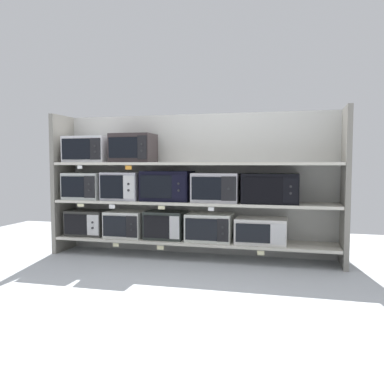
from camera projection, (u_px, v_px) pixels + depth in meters
name	position (u px, v px, depth m)	size (l,w,h in m)	color
ground	(163.00, 285.00, 3.45)	(7.07, 6.00, 0.02)	#B2B7BC
back_panel	(197.00, 184.00, 4.60)	(3.27, 0.04, 1.58)	#B2B2AD
upright_left	(63.00, 184.00, 4.74)	(0.05, 0.45, 1.58)	gray
upright_right	(346.00, 187.00, 3.98)	(0.05, 0.45, 1.58)	gray
shelf_0	(192.00, 241.00, 4.40)	(3.07, 0.45, 0.03)	beige
microwave_0	(88.00, 223.00, 4.69)	(0.45, 0.34, 0.29)	#333330
microwave_1	(126.00, 224.00, 4.57)	(0.42, 0.39, 0.29)	silver
microwave_2	(166.00, 225.00, 4.46)	(0.42, 0.34, 0.30)	#2A312D
microwave_3	(210.00, 227.00, 4.34)	(0.48, 0.38, 0.29)	silver
microwave_4	(261.00, 231.00, 4.20)	(0.52, 0.38, 0.26)	silver
price_tag_0	(116.00, 245.00, 4.38)	(0.07, 0.00, 0.04)	beige
price_tag_1	(160.00, 248.00, 4.25)	(0.08, 0.00, 0.04)	beige
price_tag_2	(261.00, 253.00, 4.00)	(0.07, 0.00, 0.04)	beige
shelf_1	(192.00, 203.00, 4.37)	(3.07, 0.45, 0.03)	beige
microwave_5	(87.00, 186.00, 4.66)	(0.44, 0.43, 0.30)	#B8BDB7
microwave_6	(124.00, 186.00, 4.55)	(0.42, 0.40, 0.31)	#B1B0BB
microwave_7	(167.00, 186.00, 4.42)	(0.53, 0.38, 0.33)	black
microwave_8	(217.00, 187.00, 4.29)	(0.49, 0.40, 0.31)	#B3B0B6
microwave_9	(271.00, 188.00, 4.15)	(0.57, 0.40, 0.30)	black
price_tag_3	(81.00, 205.00, 4.45)	(0.08, 0.00, 0.03)	beige
price_tag_4	(112.00, 207.00, 4.36)	(0.07, 0.00, 0.04)	white
price_tag_5	(161.00, 208.00, 4.22)	(0.07, 0.00, 0.04)	beige
price_tag_6	(211.00, 209.00, 4.09)	(0.06, 0.00, 0.04)	white
shelf_2	(192.00, 164.00, 4.34)	(3.07, 0.45, 0.03)	beige
microwave_10	(89.00, 150.00, 4.62)	(0.50, 0.38, 0.29)	silver
microwave_11	(133.00, 148.00, 4.49)	(0.46, 0.36, 0.32)	#322A2B
price_tag_7	(80.00, 167.00, 4.42)	(0.06, 0.00, 0.04)	white
price_tag_8	(128.00, 168.00, 4.28)	(0.07, 0.00, 0.04)	orange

